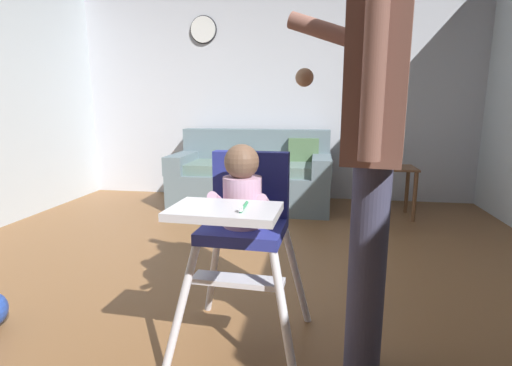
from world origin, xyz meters
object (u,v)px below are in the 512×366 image
Objects in this scene: couch at (253,177)px; sippy_cup at (396,162)px; high_chair at (243,211)px; adult_standing at (374,144)px; wall_clock at (203,30)px; side_table at (394,180)px.

sippy_cup is (1.52, -0.21, 0.24)m from couch.
high_chair is 0.62m from adult_standing.
wall_clock is (-0.68, 0.48, 1.70)m from couch.
high_chair is (0.41, -2.62, 0.33)m from couch.
couch is 1.52m from side_table.
sippy_cup is 0.31× the size of wall_clock.
wall_clock is (-2.19, 0.69, 1.65)m from side_table.
wall_clock is at bearing -157.97° from high_chair.
high_chair is at bearing -70.71° from wall_clock.
side_table is 2.83m from wall_clock.
adult_standing reaches higher than side_table.
wall_clock is at bearing -51.14° from adult_standing.
high_chair reaches higher than couch.
high_chair is 9.71× the size of sippy_cup.
sippy_cup is (0.01, 0.00, 0.19)m from side_table.
couch reaches higher than side_table.
sippy_cup is (1.11, 2.41, -0.10)m from high_chair.
high_chair is 2.66m from sippy_cup.
sippy_cup is (0.59, 2.53, -0.41)m from adult_standing.
sippy_cup is at bearing -90.81° from adult_standing.
wall_clock reaches higher than adult_standing.
high_chair reaches higher than side_table.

